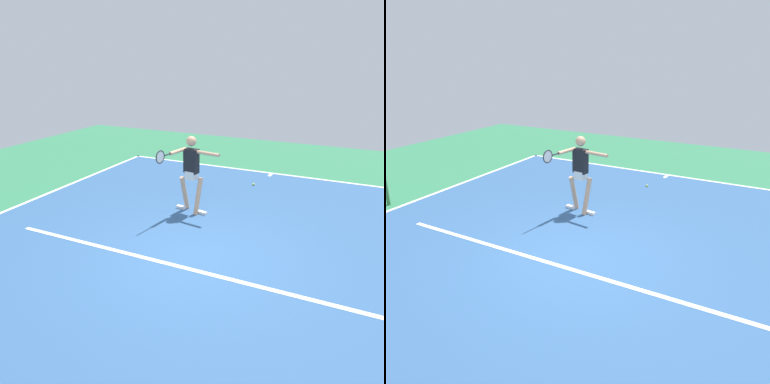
# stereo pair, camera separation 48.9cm
# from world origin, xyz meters

# --- Properties ---
(ground_plane) EXTENTS (21.45, 21.45, 0.00)m
(ground_plane) POSITION_xyz_m (0.00, 0.00, 0.00)
(ground_plane) COLOR #2D754C
(court_surface) EXTENTS (10.25, 11.98, 0.00)m
(court_surface) POSITION_xyz_m (0.00, 0.00, 0.00)
(court_surface) COLOR #2D5484
(court_surface) RESTS_ON ground_plane
(court_line_baseline_near) EXTENTS (10.25, 0.10, 0.01)m
(court_line_baseline_near) POSITION_xyz_m (0.00, -5.94, 0.00)
(court_line_baseline_near) COLOR white
(court_line_baseline_near) RESTS_ON ground_plane
(court_line_sideline_right) EXTENTS (0.10, 11.98, 0.01)m
(court_line_sideline_right) POSITION_xyz_m (5.08, 0.00, 0.00)
(court_line_sideline_right) COLOR white
(court_line_sideline_right) RESTS_ON ground_plane
(court_line_service) EXTENTS (7.69, 0.10, 0.01)m
(court_line_service) POSITION_xyz_m (0.00, 0.42, 0.00)
(court_line_service) COLOR white
(court_line_service) RESTS_ON ground_plane
(court_line_centre_mark) EXTENTS (0.10, 0.30, 0.01)m
(court_line_centre_mark) POSITION_xyz_m (0.00, -5.74, 0.00)
(court_line_centre_mark) COLOR white
(court_line_centre_mark) RESTS_ON ground_plane
(tennis_player) EXTENTS (1.17, 1.24, 1.86)m
(tennis_player) POSITION_xyz_m (0.98, -1.96, 1.08)
(tennis_player) COLOR tan
(tennis_player) RESTS_ON ground_plane
(tennis_ball_near_service_line) EXTENTS (0.07, 0.07, 0.07)m
(tennis_ball_near_service_line) POSITION_xyz_m (2.18, -4.41, 0.03)
(tennis_ball_near_service_line) COLOR yellow
(tennis_ball_near_service_line) RESTS_ON ground_plane
(tennis_ball_centre_court) EXTENTS (0.07, 0.07, 0.07)m
(tennis_ball_centre_court) POSITION_xyz_m (0.18, -4.52, 0.03)
(tennis_ball_centre_court) COLOR #C6E53D
(tennis_ball_centre_court) RESTS_ON ground_plane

